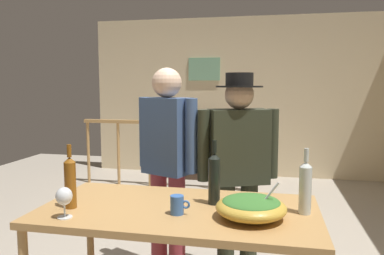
{
  "coord_description": "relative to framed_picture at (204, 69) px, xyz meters",
  "views": [
    {
      "loc": [
        0.54,
        -2.93,
        1.51
      ],
      "look_at": [
        0.03,
        -0.52,
        1.23
      ],
      "focal_mm": 35.43,
      "sensor_mm": 36.0,
      "label": 1
    }
  ],
  "objects": [
    {
      "name": "serving_table",
      "position": [
        0.6,
        -4.22,
        -1.03
      ],
      "size": [
        1.58,
        0.82,
        0.81
      ],
      "color": "#B2844C",
      "rests_on": "ground_plane"
    },
    {
      "name": "tv_console",
      "position": [
        -0.0,
        -0.29,
        -1.55
      ],
      "size": [
        0.9,
        0.4,
        0.42
      ],
      "primitive_type": "cube",
      "color": "#38281E",
      "rests_on": "ground_plane"
    },
    {
      "name": "framed_picture",
      "position": [
        0.0,
        0.0,
        0.0
      ],
      "size": [
        0.53,
        0.03,
        0.37
      ],
      "primitive_type": "cube",
      "color": "#76AC89"
    },
    {
      "name": "wine_bottle_clear",
      "position": [
        1.3,
        -4.17,
        -0.8
      ],
      "size": [
        0.07,
        0.07,
        0.36
      ],
      "color": "silver",
      "rests_on": "serving_table"
    },
    {
      "name": "wine_glass",
      "position": [
        0.05,
        -4.5,
        -0.84
      ],
      "size": [
        0.09,
        0.09,
        0.17
      ],
      "color": "silver",
      "rests_on": "serving_table"
    },
    {
      "name": "stair_railing",
      "position": [
        0.02,
        -0.96,
        -1.13
      ],
      "size": [
        2.57,
        0.1,
        1.04
      ],
      "color": "#B2844C",
      "rests_on": "ground_plane"
    },
    {
      "name": "back_wall",
      "position": [
        0.57,
        0.06,
        -0.46
      ],
      "size": [
        4.91,
        0.1,
        2.6
      ],
      "primitive_type": "cube",
      "color": "beige",
      "rests_on": "ground_plane"
    },
    {
      "name": "mug_blue",
      "position": [
        0.62,
        -4.33,
        -0.9
      ],
      "size": [
        0.11,
        0.07,
        0.1
      ],
      "color": "#3866B2",
      "rests_on": "serving_table"
    },
    {
      "name": "person_standing_left",
      "position": [
        0.33,
        -3.47,
        -0.8
      ],
      "size": [
        0.51,
        0.34,
        1.64
      ],
      "rotation": [
        0.0,
        0.0,
        2.75
      ],
      "color": "#9E3842",
      "rests_on": "ground_plane"
    },
    {
      "name": "wine_bottle_dark",
      "position": [
        0.79,
        -4.11,
        -0.8
      ],
      "size": [
        0.07,
        0.07,
        0.38
      ],
      "color": "black",
      "rests_on": "serving_table"
    },
    {
      "name": "flat_screen_tv",
      "position": [
        -0.0,
        -0.32,
        -1.1
      ],
      "size": [
        0.49,
        0.12,
        0.4
      ],
      "color": "black",
      "rests_on": "tv_console"
    },
    {
      "name": "salad_bowl",
      "position": [
        1.02,
        -4.31,
        -0.89
      ],
      "size": [
        0.37,
        0.37,
        0.2
      ],
      "color": "gold",
      "rests_on": "serving_table"
    },
    {
      "name": "wine_bottle_amber",
      "position": [
        -0.0,
        -4.35,
        -0.8
      ],
      "size": [
        0.07,
        0.07,
        0.37
      ],
      "color": "brown",
      "rests_on": "serving_table"
    },
    {
      "name": "person_standing_right",
      "position": [
        0.88,
        -3.47,
        -0.82
      ],
      "size": [
        0.58,
        0.37,
        1.6
      ],
      "rotation": [
        0.0,
        0.0,
        3.53
      ],
      "color": "#2D3323",
      "rests_on": "ground_plane"
    }
  ]
}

